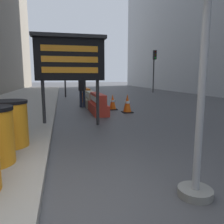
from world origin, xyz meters
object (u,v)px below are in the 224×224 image
traffic_light_far_side (154,62)px  pedestrian_worker (82,87)px  traffic_cone_mid (113,102)px  jersey_barrier_cream (91,100)px  barrel_drum_back (9,124)px  traffic_light_near_curb (65,63)px  message_board (70,59)px  traffic_cone_near (127,104)px  jersey_barrier_red_striped (98,104)px  jersey_barrier_orange_near (86,96)px

traffic_light_far_side → pedestrian_worker: (-7.67, -8.71, -1.85)m
pedestrian_worker → traffic_cone_mid: bearing=65.2°
jersey_barrier_cream → traffic_cone_mid: jersey_barrier_cream is taller
barrel_drum_back → traffic_light_near_curb: (1.34, 12.16, 1.92)m
message_board → traffic_cone_mid: bearing=56.3°
traffic_cone_mid → traffic_light_far_side: 12.06m
barrel_drum_back → jersey_barrier_cream: bearing=69.2°
traffic_cone_near → traffic_light_near_curb: bearing=107.0°
message_board → jersey_barrier_cream: 4.93m
message_board → traffic_light_near_curb: bearing=89.9°
jersey_barrier_red_striped → jersey_barrier_orange_near: bearing=90.0°
traffic_cone_near → pedestrian_worker: (-1.70, 2.15, 0.64)m
message_board → jersey_barrier_orange_near: message_board is taller
message_board → traffic_cone_mid: message_board is taller
message_board → traffic_light_far_side: traffic_light_far_side is taller
barrel_drum_back → traffic_cone_mid: barrel_drum_back is taller
message_board → traffic_light_far_side: bearing=57.0°
message_board → pedestrian_worker: 4.41m
jersey_barrier_red_striped → pedestrian_worker: size_ratio=1.26×
jersey_barrier_cream → jersey_barrier_orange_near: (0.00, 2.25, 0.03)m
jersey_barrier_orange_near → traffic_light_near_curb: size_ratio=0.53×
jersey_barrier_cream → traffic_cone_near: 2.70m
traffic_cone_near → pedestrian_worker: bearing=128.3°
traffic_light_near_curb → traffic_cone_near: bearing=-73.0°
jersey_barrier_cream → traffic_cone_near: size_ratio=2.30×
pedestrian_worker → jersey_barrier_red_striped: bearing=31.3°
traffic_light_far_side → jersey_barrier_red_striped: bearing=-124.0°
barrel_drum_back → traffic_cone_near: size_ratio=1.18×
jersey_barrier_cream → traffic_light_near_curb: size_ratio=0.53×
traffic_cone_near → jersey_barrier_cream: bearing=117.4°
message_board → traffic_light_far_side: (8.40, 12.94, 0.84)m
barrel_drum_back → traffic_light_near_curb: bearing=83.7°
barrel_drum_back → message_board: 2.91m
barrel_drum_back → jersey_barrier_cream: (2.52, 6.63, -0.26)m
jersey_barrier_red_striped → jersey_barrier_cream: jersey_barrier_red_striped is taller
jersey_barrier_orange_near → pedestrian_worker: bearing=-100.3°
traffic_light_near_curb → barrel_drum_back: bearing=-96.3°
traffic_light_near_curb → pedestrian_worker: bearing=-82.9°
jersey_barrier_orange_near → traffic_light_far_side: size_ratio=0.46×
message_board → traffic_cone_near: (2.43, 2.08, -1.65)m
barrel_drum_back → message_board: size_ratio=0.34×
pedestrian_worker → traffic_cone_near: bearing=56.8°
barrel_drum_back → pedestrian_worker: (2.07, 6.38, 0.43)m
jersey_barrier_orange_near → traffic_cone_mid: (0.83, -3.70, -0.01)m
message_board → traffic_light_far_side: 15.45m
jersey_barrier_cream → traffic_cone_mid: (0.83, -1.45, 0.02)m
barrel_drum_back → jersey_barrier_cream: 7.10m
jersey_barrier_cream → pedestrian_worker: size_ratio=1.05×
jersey_barrier_cream → traffic_light_far_side: bearing=49.6°
jersey_barrier_red_striped → traffic_light_far_side: size_ratio=0.55×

